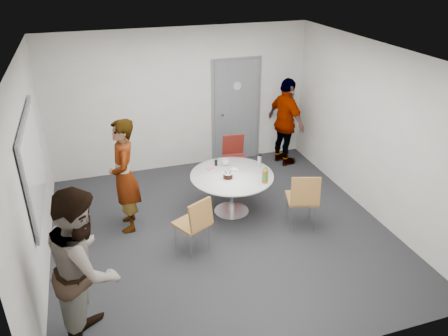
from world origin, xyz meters
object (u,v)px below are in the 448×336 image
object	(u,v)px
chair_far	(235,154)
chair_near_left	(196,221)
table	(233,180)
person_left	(86,267)
person_main	(124,176)
whiteboard	(34,163)
chair_near_right	(303,196)
door	(236,111)
person_right	(286,122)

from	to	relation	value
chair_far	chair_near_left	bearing A→B (deg)	62.27
chair_far	table	bearing A→B (deg)	74.66
table	person_left	size ratio (longest dim) A/B	0.71
person_main	whiteboard	bearing A→B (deg)	-67.67
whiteboard	chair_far	distance (m)	3.61
whiteboard	person_main	distance (m)	1.33
chair_near_right	chair_far	world-z (taller)	chair_near_right
whiteboard	door	bearing A→B (deg)	32.66
door	chair_near_right	size ratio (longest dim) A/B	2.23
chair_near_left	person_main	xyz separation A→B (m)	(-0.83, 0.97, 0.35)
whiteboard	chair_near_right	size ratio (longest dim) A/B	2.00
chair_far	person_main	bearing A→B (deg)	30.06
whiteboard	person_left	distance (m)	1.81
table	chair_far	world-z (taller)	table
chair_near_left	person_left	xyz separation A→B (m)	(-1.46, -1.08, 0.40)
door	whiteboard	world-z (taller)	door
door	person_left	size ratio (longest dim) A/B	1.13
person_right	chair_near_right	bearing A→B (deg)	148.64
chair_near_right	person_left	xyz separation A→B (m)	(-3.15, -1.16, 0.35)
table	chair_near_left	distance (m)	1.21
table	whiteboard	bearing A→B (deg)	-174.09
whiteboard	person_right	size ratio (longest dim) A/B	1.08
person_left	person_right	xyz separation A→B (m)	(3.90, 3.41, -0.06)
whiteboard	chair_near_left	distance (m)	2.24
chair_near_left	chair_far	size ratio (longest dim) A/B	1.00
chair_near_left	door	bearing A→B (deg)	33.36
person_left	person_right	bearing A→B (deg)	-41.64
table	chair_near_left	size ratio (longest dim) A/B	1.51
person_main	chair_near_right	bearing A→B (deg)	73.93
whiteboard	person_main	world-z (taller)	whiteboard
door	table	xyz separation A→B (m)	(-0.75, -1.99, -0.43)
door	whiteboard	bearing A→B (deg)	-147.34
chair_near_left	person_left	distance (m)	1.86
chair_near_left	person_main	distance (m)	1.32
person_left	chair_near_right	bearing A→B (deg)	-62.58
chair_far	person_main	world-z (taller)	person_main
table	chair_near_right	world-z (taller)	table
door	chair_near_right	bearing A→B (deg)	-87.88
chair_far	person_left	world-z (taller)	person_left
chair_near_right	chair_near_left	bearing A→B (deg)	-160.46
table	chair_near_left	bearing A→B (deg)	-134.41
chair_near_right	person_main	bearing A→B (deg)	177.57
door	person_right	size ratio (longest dim) A/B	1.21
door	whiteboard	size ratio (longest dim) A/B	1.12
person_right	person_main	bearing A→B (deg)	99.56
chair_near_left	person_left	bearing A→B (deg)	-170.83
chair_near_right	chair_far	xyz separation A→B (m)	(-0.45, 1.86, -0.05)
chair_near_right	chair_far	distance (m)	1.91
chair_near_left	person_left	world-z (taller)	person_left
chair_near_right	whiteboard	bearing A→B (deg)	-170.78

